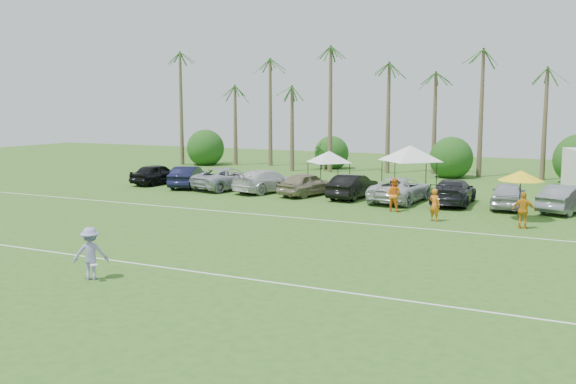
% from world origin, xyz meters
% --- Properties ---
extents(ground, '(120.00, 120.00, 0.00)m').
position_xyz_m(ground, '(0.00, 0.00, 0.00)').
color(ground, '#325E1C').
rests_on(ground, ground).
extents(field_lines, '(80.00, 12.10, 0.01)m').
position_xyz_m(field_lines, '(0.00, 8.00, 0.01)').
color(field_lines, white).
rests_on(field_lines, ground).
extents(palm_tree_0, '(2.40, 2.40, 8.90)m').
position_xyz_m(palm_tree_0, '(-22.00, 38.00, 7.48)').
color(palm_tree_0, brown).
rests_on(palm_tree_0, ground).
extents(palm_tree_1, '(2.40, 2.40, 9.90)m').
position_xyz_m(palm_tree_1, '(-17.00, 38.00, 8.35)').
color(palm_tree_1, brown).
rests_on(palm_tree_1, ground).
extents(palm_tree_2, '(2.40, 2.40, 10.90)m').
position_xyz_m(palm_tree_2, '(-12.00, 38.00, 9.21)').
color(palm_tree_2, brown).
rests_on(palm_tree_2, ground).
extents(palm_tree_3, '(2.40, 2.40, 11.90)m').
position_xyz_m(palm_tree_3, '(-8.00, 38.00, 10.06)').
color(palm_tree_3, brown).
rests_on(palm_tree_3, ground).
extents(palm_tree_4, '(2.40, 2.40, 8.90)m').
position_xyz_m(palm_tree_4, '(-4.00, 38.00, 7.48)').
color(palm_tree_4, brown).
rests_on(palm_tree_4, ground).
extents(palm_tree_5, '(2.40, 2.40, 9.90)m').
position_xyz_m(palm_tree_5, '(0.00, 38.00, 8.35)').
color(palm_tree_5, brown).
rests_on(palm_tree_5, ground).
extents(palm_tree_6, '(2.40, 2.40, 10.90)m').
position_xyz_m(palm_tree_6, '(4.00, 38.00, 9.21)').
color(palm_tree_6, brown).
rests_on(palm_tree_6, ground).
extents(palm_tree_7, '(2.40, 2.40, 11.90)m').
position_xyz_m(palm_tree_7, '(8.00, 38.00, 10.06)').
color(palm_tree_7, brown).
rests_on(palm_tree_7, ground).
extents(palm_tree_8, '(2.40, 2.40, 8.90)m').
position_xyz_m(palm_tree_8, '(13.00, 38.00, 7.48)').
color(palm_tree_8, brown).
rests_on(palm_tree_8, ground).
extents(bush_tree_0, '(4.00, 4.00, 4.00)m').
position_xyz_m(bush_tree_0, '(-19.00, 39.00, 1.80)').
color(bush_tree_0, brown).
rests_on(bush_tree_0, ground).
extents(bush_tree_1, '(4.00, 4.00, 4.00)m').
position_xyz_m(bush_tree_1, '(-6.00, 39.00, 1.80)').
color(bush_tree_1, brown).
rests_on(bush_tree_1, ground).
extents(bush_tree_2, '(4.00, 4.00, 4.00)m').
position_xyz_m(bush_tree_2, '(6.00, 39.00, 1.80)').
color(bush_tree_2, brown).
rests_on(bush_tree_2, ground).
extents(sideline_player_a, '(0.76, 0.63, 1.77)m').
position_xyz_m(sideline_player_a, '(9.62, 16.35, 0.88)').
color(sideline_player_a, orange).
rests_on(sideline_player_a, ground).
extents(sideline_player_b, '(1.05, 0.87, 1.96)m').
position_xyz_m(sideline_player_b, '(6.71, 18.48, 0.98)').
color(sideline_player_b, orange).
rests_on(sideline_player_b, ground).
extents(sideline_player_c, '(1.10, 0.46, 1.87)m').
position_xyz_m(sideline_player_c, '(14.11, 16.26, 0.94)').
color(sideline_player_c, orange).
rests_on(sideline_player_c, ground).
extents(canopy_tent_left, '(3.81, 3.81, 3.09)m').
position_xyz_m(canopy_tent_left, '(-1.29, 27.91, 2.65)').
color(canopy_tent_left, black).
rests_on(canopy_tent_left, ground).
extents(canopy_tent_right, '(4.78, 4.78, 3.87)m').
position_xyz_m(canopy_tent_right, '(5.26, 27.10, 3.31)').
color(canopy_tent_right, black).
rests_on(canopy_tent_right, ground).
extents(market_umbrella, '(2.43, 2.43, 2.71)m').
position_xyz_m(market_umbrella, '(13.66, 18.59, 2.43)').
color(market_umbrella, black).
rests_on(market_umbrella, ground).
extents(frisbee_player, '(1.41, 1.28, 1.90)m').
position_xyz_m(frisbee_player, '(1.29, -0.49, 0.95)').
color(frisbee_player, '#938CC6').
rests_on(frisbee_player, ground).
extents(parked_car_0, '(2.37, 4.87, 1.60)m').
position_xyz_m(parked_car_0, '(-13.59, 22.65, 0.80)').
color(parked_car_0, black).
rests_on(parked_car_0, ground).
extents(parked_car_1, '(3.05, 5.14, 1.60)m').
position_xyz_m(parked_car_1, '(-10.32, 22.15, 0.80)').
color(parked_car_1, black).
rests_on(parked_car_1, ground).
extents(parked_car_2, '(4.04, 6.25, 1.60)m').
position_xyz_m(parked_car_2, '(-7.05, 22.53, 0.80)').
color(parked_car_2, '#A8ABB5').
rests_on(parked_car_2, ground).
extents(parked_car_3, '(3.75, 5.93, 1.60)m').
position_xyz_m(parked_car_3, '(-3.78, 22.42, 0.80)').
color(parked_car_3, silver).
rests_on(parked_car_3, ground).
extents(parked_car_4, '(3.07, 5.03, 1.60)m').
position_xyz_m(parked_car_4, '(-0.51, 22.10, 0.80)').
color(parked_car_4, gray).
rests_on(parked_car_4, ground).
extents(parked_car_5, '(2.06, 4.98, 1.60)m').
position_xyz_m(parked_car_5, '(2.76, 22.29, 0.80)').
color(parked_car_5, black).
rests_on(parked_car_5, ground).
extents(parked_car_6, '(3.03, 5.93, 1.60)m').
position_xyz_m(parked_car_6, '(6.03, 22.12, 0.80)').
color(parked_car_6, silver).
rests_on(parked_car_6, ground).
extents(parked_car_7, '(2.49, 5.62, 1.60)m').
position_xyz_m(parked_car_7, '(9.30, 22.60, 0.80)').
color(parked_car_7, black).
rests_on(parked_car_7, ground).
extents(parked_car_8, '(2.25, 4.83, 1.60)m').
position_xyz_m(parked_car_8, '(12.57, 22.51, 0.80)').
color(parked_car_8, '#ADADB8').
rests_on(parked_car_8, ground).
extents(parked_car_9, '(3.23, 5.15, 1.60)m').
position_xyz_m(parked_car_9, '(15.84, 22.53, 0.80)').
color(parked_car_9, slate).
rests_on(parked_car_9, ground).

